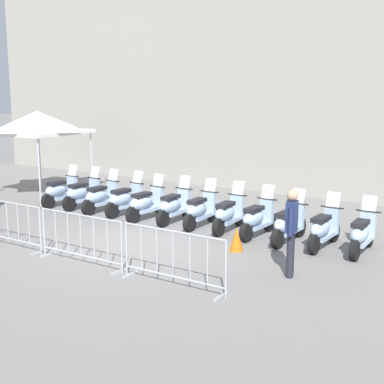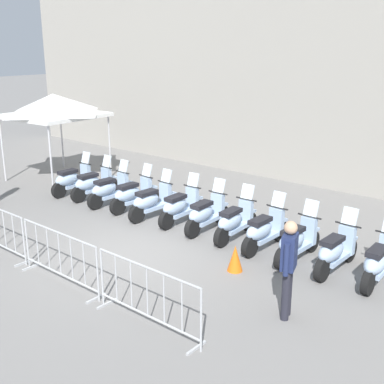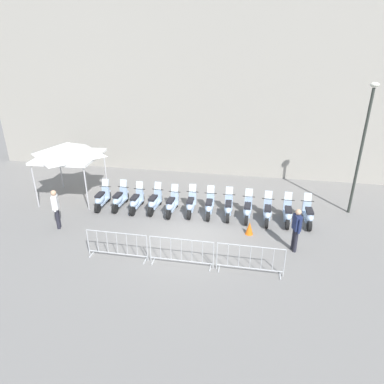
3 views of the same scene
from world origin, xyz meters
TOP-DOWN VIEW (x-y plane):
  - ground_plane at (0.00, 0.00)m, footprint 120.00×120.00m
  - motorcycle_0 at (-4.56, 2.30)m, footprint 0.56×1.72m
  - motorcycle_1 at (-3.71, 2.34)m, footprint 0.58×1.73m
  - motorcycle_2 at (-2.86, 2.20)m, footprint 0.56×1.73m
  - motorcycle_3 at (-2.00, 2.23)m, footprint 0.59×1.72m
  - motorcycle_4 at (-1.15, 2.06)m, footprint 0.59×1.72m
  - motorcycle_5 at (-0.28, 2.15)m, footprint 0.56×1.72m
  - motorcycle_6 at (0.58, 2.08)m, footprint 0.56×1.72m
  - motorcycle_7 at (1.43, 2.03)m, footprint 0.56×1.72m
  - motorcycle_8 at (2.28, 1.91)m, footprint 0.56×1.73m
  - motorcycle_9 at (3.13, 1.76)m, footprint 0.57×1.73m
  - motorcycle_10 at (3.99, 1.73)m, footprint 0.56×1.73m
  - motorcycle_11 at (4.85, 1.72)m, footprint 0.56×1.72m
  - barrier_segment_1 at (-0.13, -1.85)m, footprint 2.28×0.59m
  - barrier_segment_2 at (2.23, -2.01)m, footprint 2.28×0.59m
  - officer_near_row_end at (3.95, -0.42)m, footprint 0.30×0.54m
  - canopy_tent at (-6.37, 3.23)m, footprint 2.79×2.79m
  - traffic_cone at (2.33, 0.59)m, footprint 0.32×0.32m

SIDE VIEW (x-z plane):
  - ground_plane at x=0.00m, z-range 0.00..0.00m
  - traffic_cone at x=2.33m, z-range 0.00..0.55m
  - motorcycle_0 at x=-4.56m, z-range -0.16..1.07m
  - motorcycle_1 at x=-3.71m, z-range -0.16..1.07m
  - motorcycle_2 at x=-2.86m, z-range -0.16..1.07m
  - motorcycle_3 at x=-2.00m, z-range -0.16..1.07m
  - motorcycle_4 at x=-1.15m, z-range -0.16..1.07m
  - motorcycle_5 at x=-0.28m, z-range -0.16..1.07m
  - motorcycle_6 at x=0.58m, z-range -0.16..1.07m
  - motorcycle_7 at x=1.43m, z-range -0.16..1.07m
  - motorcycle_8 at x=2.28m, z-range -0.16..1.07m
  - motorcycle_9 at x=3.13m, z-range -0.16..1.07m
  - motorcycle_10 at x=3.99m, z-range -0.16..1.07m
  - motorcycle_11 at x=4.85m, z-range -0.16..1.07m
  - barrier_segment_1 at x=-0.13m, z-range -0.01..1.06m
  - barrier_segment_2 at x=2.23m, z-range -0.01..1.06m
  - officer_near_row_end at x=3.95m, z-range 0.12..1.85m
  - canopy_tent at x=-6.37m, z-range 1.06..3.97m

